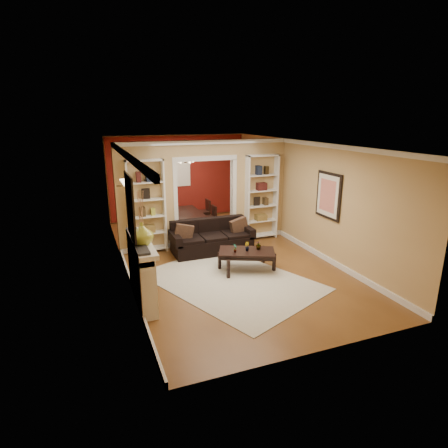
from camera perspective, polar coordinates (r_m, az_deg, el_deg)
name	(u,v)px	position (r m, az deg, el deg)	size (l,w,h in m)	color
floor	(221,257)	(9.04, -0.42, -5.12)	(8.00, 8.00, 0.00)	brown
ceiling	(221,143)	(8.44, -0.46, 12.20)	(8.00, 8.00, 0.00)	white
wall_back	(178,177)	(12.40, -7.01, 7.10)	(8.00, 8.00, 0.00)	tan
wall_front	(325,265)	(5.26, 15.20, -6.08)	(8.00, 8.00, 0.00)	tan
wall_left	(121,212)	(8.15, -15.42, 1.84)	(8.00, 8.00, 0.00)	tan
wall_right	(305,196)	(9.65, 12.20, 4.25)	(8.00, 8.00, 0.00)	tan
partition_wall	(205,193)	(9.75, -2.93, 4.72)	(4.50, 0.15, 2.70)	tan
red_back_panel	(178,178)	(12.38, -6.97, 6.95)	(4.44, 0.04, 2.64)	maroon
dining_window	(178,171)	(12.30, -6.96, 7.98)	(0.78, 0.03, 0.98)	#8CA5CC
area_rug	(231,281)	(7.81, 1.12, -8.68)	(2.44, 3.41, 0.01)	beige
sofa	(212,237)	(9.28, -1.84, -1.95)	(2.03, 0.88, 0.79)	black
pillow_left	(184,232)	(9.00, -6.15, -1.26)	(0.43, 0.12, 0.43)	#523523
pillow_right	(239,226)	(9.45, 2.31, -0.27)	(0.45, 0.13, 0.45)	#523523
coffee_table	(247,260)	(8.27, 3.48, -5.56)	(1.20, 0.65, 0.45)	black
plant_left	(235,248)	(8.05, 1.70, -3.70)	(0.10, 0.07, 0.19)	#336626
plant_center	(247,247)	(8.16, 3.51, -3.45)	(0.11, 0.09, 0.19)	#336626
plant_right	(259,245)	(8.27, 5.28, -3.15)	(0.12, 0.12, 0.21)	#336626
bookshelf_left	(147,207)	(9.28, -11.72, 2.53)	(0.90, 0.30, 2.30)	white
bookshelf_right	(261,197)	(10.22, 5.69, 4.05)	(0.90, 0.30, 2.30)	white
fireplace	(143,271)	(6.99, -12.29, -7.01)	(0.32, 1.70, 1.16)	white
vase	(142,234)	(6.51, -12.38, -1.44)	(0.39, 0.39, 0.40)	#A9B139
mirror	(130,206)	(6.60, -14.13, 2.64)	(0.03, 0.95, 1.10)	silver
wall_sconce	(121,184)	(8.60, -15.39, 5.85)	(0.18, 0.18, 0.22)	#FFE0A5
framed_art	(328,196)	(8.79, 15.60, 4.19)	(0.04, 0.85, 1.05)	black
dining_table	(187,220)	(11.24, -5.64, 0.56)	(0.86, 1.54, 0.54)	black
dining_chair_nw	(171,221)	(10.80, -8.04, 0.44)	(0.38, 0.38, 0.77)	black
dining_chair_ne	(208,218)	(11.09, -2.50, 0.96)	(0.37, 0.37, 0.75)	black
dining_chair_sw	(167,216)	(11.36, -8.74, 1.28)	(0.39, 0.39, 0.79)	black
dining_chair_se	(202,212)	(11.63, -3.45, 1.82)	(0.40, 0.40, 0.81)	black
chandelier	(188,161)	(11.06, -5.44, 9.56)	(0.50, 0.50, 0.30)	#382C19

